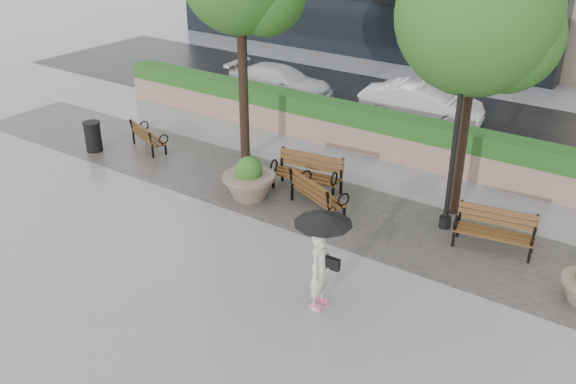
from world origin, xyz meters
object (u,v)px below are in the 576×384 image
Objects in this scene: bench_2 at (317,201)px; bench_3 at (493,239)px; bench_1 at (307,181)px; trash_bin at (93,137)px; planter_left at (249,182)px; car_left at (280,82)px; bench_0 at (149,142)px; pedestrian at (322,250)px; lamppost at (454,152)px; car_right at (421,104)px.

bench_3 reaches higher than bench_2.
bench_1 reaches higher than trash_bin.
bench_3 is 6.29m from planter_left.
car_left is at bearing 78.65° from trash_bin.
planter_left is (4.69, -0.88, 0.21)m from bench_0.
car_left is 13.58m from pedestrian.
trash_bin is 11.12m from lamppost.
lamppost reaches higher than trash_bin.
lamppost is (4.90, 1.44, 1.53)m from planter_left.
car_left is at bearing 138.99° from bench_3.
car_right reaches higher than bench_1.
lamppost is at bearing -11.35° from pedestrian.
pedestrian is at bearing -100.05° from lamppost.
car_right is at bearing 48.85° from trash_bin.
bench_0 is at bearing -176.64° from lamppost.
car_left is (-10.62, 6.47, 0.34)m from bench_3.
bench_2 is at bearing 179.21° from bench_3.
lamppost is at bearing 155.24° from bench_3.
bench_3 is (4.32, 0.67, 0.01)m from bench_2.
car_right is (1.21, 8.04, 0.23)m from planter_left.
bench_1 is at bearing 35.22° from pedestrian.
bench_0 is at bearing 129.91° from car_right.
bench_3 is 0.89× the size of pedestrian.
trash_bin is at bearing 73.40° from pedestrian.
bench_1 is at bearing 49.88° from planter_left.
bench_3 is 0.41× the size of lamppost.
planter_left reaches higher than bench_2.
bench_0 is at bearing 65.14° from pedestrian.
bench_0 is 0.83× the size of bench_1.
trash_bin is 7.92m from car_left.
trash_bin is at bearing 128.23° from car_right.
bench_0 is at bearing 172.11° from car_left.
bench_0 is 0.36× the size of lamppost.
bench_3 is at bearing -127.06° from car_left.
bench_2 reaches higher than trash_bin.
bench_3 is at bearing -15.12° from lamppost.
lamppost is (3.87, 0.22, 1.69)m from bench_1.
car_right is (-3.69, 6.59, -1.30)m from lamppost.
bench_1 is 0.46× the size of car_left.
bench_1 is 0.44× the size of lamppost.
bench_3 is at bearing -28.31° from pedestrian.
car_right reaches higher than planter_left.
bench_1 is at bearing 11.40° from trash_bin.
bench_1 is at bearing 167.85° from car_right.
bench_2 is 0.88× the size of pedestrian.
trash_bin is at bearing 162.96° from car_left.
trash_bin reaches higher than bench_0.
bench_3 is 4.66m from pedestrian.
planter_left is at bearing -179.62° from bench_3.
planter_left reaches higher than trash_bin.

